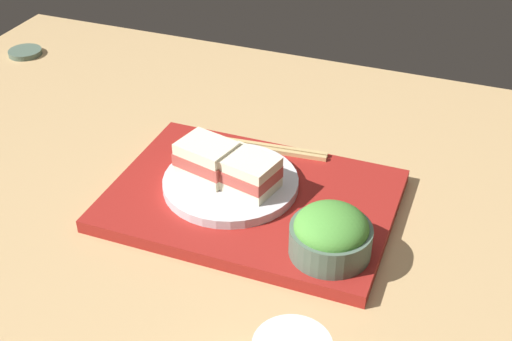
# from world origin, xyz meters

# --- Properties ---
(ground_plane) EXTENTS (1.40, 1.00, 0.03)m
(ground_plane) POSITION_xyz_m (0.00, 0.00, -0.01)
(ground_plane) COLOR tan
(serving_tray) EXTENTS (0.40, 0.28, 0.02)m
(serving_tray) POSITION_xyz_m (-0.04, 0.01, 0.01)
(serving_tray) COLOR maroon
(serving_tray) RESTS_ON ground_plane
(sandwich_plate) EXTENTS (0.20, 0.20, 0.01)m
(sandwich_plate) POSITION_xyz_m (0.00, 0.00, 0.03)
(sandwich_plate) COLOR silver
(sandwich_plate) RESTS_ON serving_tray
(sandwich_near) EXTENTS (0.09, 0.08, 0.05)m
(sandwich_near) POSITION_xyz_m (-0.03, 0.01, 0.06)
(sandwich_near) COLOR #EFE5C1
(sandwich_near) RESTS_ON sandwich_plate
(sandwich_far) EXTENTS (0.09, 0.08, 0.05)m
(sandwich_far) POSITION_xyz_m (0.04, -0.00, 0.06)
(sandwich_far) COLOR #EFE5C1
(sandwich_far) RESTS_ON sandwich_plate
(salad_bowl) EXTENTS (0.11, 0.11, 0.07)m
(salad_bowl) POSITION_xyz_m (-0.17, 0.09, 0.05)
(salad_bowl) COLOR #4C6051
(salad_bowl) RESTS_ON serving_tray
(chopsticks_pair) EXTENTS (0.19, 0.03, 0.01)m
(chopsticks_pair) POSITION_xyz_m (-0.02, -0.11, 0.02)
(chopsticks_pair) COLOR tan
(chopsticks_pair) RESTS_ON serving_tray
(small_sauce_dish) EXTENTS (0.07, 0.07, 0.01)m
(small_sauce_dish) POSITION_xyz_m (0.59, -0.30, 0.01)
(small_sauce_dish) COLOR #4C6051
(small_sauce_dish) RESTS_ON ground_plane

